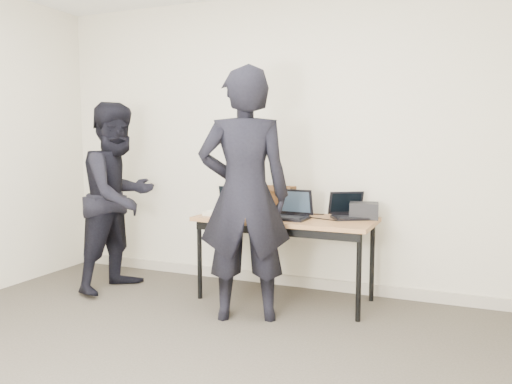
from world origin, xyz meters
The scene contains 13 objects.
room centered at (0.00, 0.00, 1.35)m, with size 4.60×4.60×2.80m.
desk centered at (0.28, 1.82, 0.66)m, with size 1.51×0.68×0.72m.
laptop_beige centered at (-0.25, 1.79, 0.77)m, with size 0.33×0.32×0.26m.
laptop_center centered at (0.34, 1.78, 0.77)m, with size 0.32×0.31×0.24m.
laptop_right centered at (0.79, 1.99, 0.77)m, with size 0.40×0.39×0.22m.
leather_satchel centered at (0.10, 2.05, 0.85)m, with size 0.37×0.19×0.25m.
tissue centered at (0.13, 2.05, 1.00)m, with size 0.13×0.10×0.08m, color white.
equipment_box centered at (0.91, 2.01, 0.79)m, with size 0.23×0.20×0.13m, color black.
power_brick centered at (0.06, 1.65, 0.74)m, with size 0.09×0.06×0.03m, color black.
cables centered at (0.24, 1.81, 0.72)m, with size 1.02×0.48×0.01m.
person_typist centered at (0.13, 1.29, 0.96)m, with size 0.70×0.46×1.92m, color black.
person_observer centered at (-1.24, 1.56, 0.85)m, with size 0.83×0.65×1.71m, color black.
baseboard centered at (0.00, 2.23, 0.05)m, with size 4.50×0.03×0.10m, color #AAA08D.
Camera 1 is at (1.65, -2.14, 1.38)m, focal length 35.00 mm.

